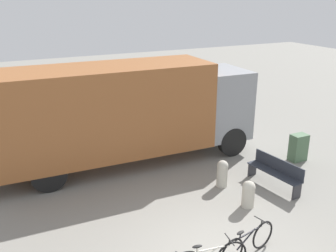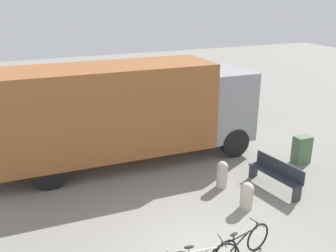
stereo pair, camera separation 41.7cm
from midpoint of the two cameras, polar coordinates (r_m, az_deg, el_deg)
delivery_truck at (r=12.64m, az=-7.67°, el=2.40°), size 9.06×2.49×3.45m
park_bench at (r=11.90m, az=15.11°, el=-6.65°), size 0.63×1.91×0.88m
bicycle_far at (r=8.86m, az=10.69°, el=-17.10°), size 1.70×0.52×0.78m
bollard_near_bench at (r=10.66m, az=11.04°, el=-10.01°), size 0.37×0.37×0.78m
bollard_far_bench at (r=11.57m, az=7.25°, el=-7.04°), size 0.35×0.35×0.86m
utility_box at (r=13.92m, az=18.44°, el=-3.13°), size 0.58×0.39×0.97m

